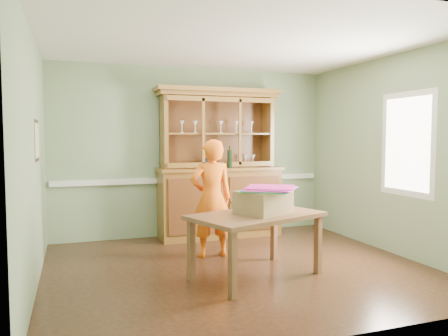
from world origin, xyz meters
name	(u,v)px	position (x,y,z in m)	size (l,w,h in m)	color
floor	(238,268)	(0.00, 0.00, 0.00)	(4.50, 4.50, 0.00)	#462716
ceiling	(238,42)	(0.00, 0.00, 2.70)	(4.50, 4.50, 0.00)	white
wall_back	(194,152)	(0.00, 2.00, 1.35)	(4.50, 4.50, 0.00)	gray
wall_left	(33,160)	(-2.25, 0.00, 1.35)	(4.00, 4.00, 0.00)	gray
wall_right	(392,155)	(2.25, 0.00, 1.35)	(4.00, 4.00, 0.00)	gray
wall_front	(332,168)	(0.00, -2.00, 1.35)	(4.50, 4.50, 0.00)	gray
chair_rail	(194,180)	(0.00, 1.98, 0.90)	(4.41, 0.05, 0.08)	white
framed_map	(37,141)	(-2.23, 0.30, 1.55)	(0.03, 0.60, 0.46)	#311E13
window_panel	(407,144)	(2.23, -0.30, 1.50)	(0.03, 0.96, 1.36)	white
china_hutch	(219,185)	(0.34, 1.73, 0.82)	(2.01, 0.66, 2.36)	brown
dining_table	(256,221)	(0.08, -0.38, 0.64)	(1.66, 1.31, 0.73)	brown
cardboard_box	(263,202)	(0.16, -0.39, 0.85)	(0.55, 0.44, 0.26)	#94774C
kite_stack	(269,189)	(0.21, -0.44, 1.01)	(0.72, 0.72, 0.04)	green
person	(211,198)	(-0.14, 0.60, 0.78)	(0.57, 0.37, 1.56)	orange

